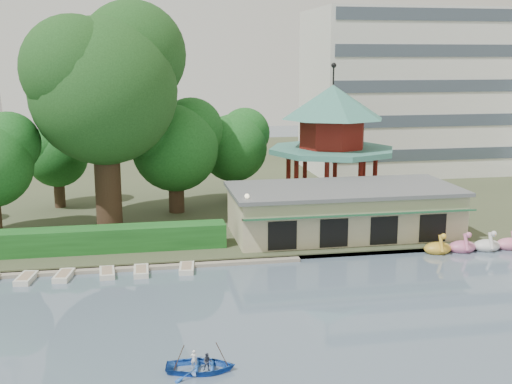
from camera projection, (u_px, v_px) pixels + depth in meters
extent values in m
plane|color=slate|center=(283.00, 375.00, 30.07)|extent=(220.00, 220.00, 0.00)
cube|color=#424930|center=(191.00, 175.00, 80.09)|extent=(220.00, 70.00, 0.40)
cube|color=gray|center=(231.00, 260.00, 46.70)|extent=(220.00, 0.60, 0.30)
cube|color=gray|center=(60.00, 271.00, 44.48)|extent=(34.00, 1.60, 0.24)
cube|color=#B8AE8A|center=(343.00, 212.00, 52.57)|extent=(18.00, 8.00, 3.60)
cube|color=#595B5E|center=(344.00, 189.00, 52.17)|extent=(18.60, 8.60, 0.30)
cube|color=#194C2D|center=(361.00, 215.00, 48.27)|extent=(18.00, 1.59, 0.45)
cylinder|color=#B8AE8A|center=(330.00, 199.00, 62.79)|extent=(10.40, 10.40, 1.20)
cylinder|color=#3D8071|center=(332.00, 150.00, 61.80)|extent=(12.40, 12.40, 0.50)
cylinder|color=maroon|center=(332.00, 133.00, 61.46)|extent=(6.40, 6.40, 2.80)
cone|color=#3D8071|center=(333.00, 102.00, 60.85)|extent=(10.00, 10.00, 3.20)
cylinder|color=black|center=(333.00, 75.00, 60.33)|extent=(0.16, 0.16, 1.80)
cube|color=silver|center=(427.00, 91.00, 81.38)|extent=(30.00, 14.00, 20.00)
cube|color=#1D5C1F|center=(22.00, 243.00, 46.89)|extent=(30.00, 2.00, 1.80)
cylinder|color=black|center=(247.00, 223.00, 48.14)|extent=(0.12, 0.12, 4.00)
sphere|color=beige|center=(247.00, 196.00, 47.71)|extent=(0.36, 0.36, 0.36)
cylinder|color=#3A281C|center=(107.00, 173.00, 54.40)|extent=(2.20, 2.20, 9.27)
sphere|color=#1E4B1B|center=(104.00, 91.00, 52.99)|extent=(12.24, 12.24, 12.24)
sphere|color=#1E4B1B|center=(132.00, 55.00, 54.59)|extent=(9.18, 9.18, 9.18)
sphere|color=#1E4B1B|center=(74.00, 69.00, 51.06)|extent=(8.57, 8.57, 8.57)
sphere|color=#1D5C1F|center=(8.00, 144.00, 51.55)|extent=(5.15, 5.15, 5.15)
cylinder|color=#3A281C|center=(176.00, 186.00, 59.76)|extent=(1.44, 1.44, 4.87)
sphere|color=#1D5C1F|center=(175.00, 148.00, 59.03)|extent=(7.99, 7.99, 7.99)
sphere|color=#1D5C1F|center=(191.00, 129.00, 60.14)|extent=(6.00, 6.00, 6.00)
sphere|color=#1D5C1F|center=(160.00, 139.00, 57.81)|extent=(5.60, 5.60, 5.60)
cylinder|color=#3A281C|center=(234.00, 179.00, 64.73)|extent=(1.21, 1.21, 4.32)
sphere|color=#1D5C1F|center=(233.00, 148.00, 64.08)|extent=(6.75, 6.75, 6.75)
sphere|color=#1D5C1F|center=(245.00, 133.00, 65.00)|extent=(5.06, 5.06, 5.06)
sphere|color=#1D5C1F|center=(222.00, 140.00, 63.04)|extent=(4.72, 4.72, 4.72)
cylinder|color=#3A281C|center=(59.00, 187.00, 61.76)|extent=(1.03, 1.03, 3.96)
sphere|color=#1D5C1F|center=(57.00, 157.00, 61.16)|extent=(5.73, 5.73, 5.73)
sphere|color=#1D5C1F|center=(70.00, 142.00, 61.93)|extent=(4.30, 4.30, 4.30)
sphere|color=#1D5C1F|center=(45.00, 150.00, 60.27)|extent=(4.01, 4.01, 4.01)
ellipsoid|color=gold|center=(438.00, 248.00, 48.83)|extent=(2.16, 1.44, 0.99)
cylinder|color=gold|center=(441.00, 244.00, 48.19)|extent=(0.26, 0.79, 1.29)
sphere|color=gold|center=(444.00, 236.00, 47.77)|extent=(0.44, 0.44, 0.44)
ellipsoid|color=#D46D99|center=(462.00, 247.00, 49.22)|extent=(2.16, 1.44, 0.99)
cylinder|color=#D46D99|center=(466.00, 242.00, 48.58)|extent=(0.26, 0.79, 1.29)
sphere|color=#D46D99|center=(469.00, 235.00, 48.15)|extent=(0.44, 0.44, 0.44)
ellipsoid|color=silver|center=(487.00, 246.00, 49.53)|extent=(2.16, 1.44, 0.99)
cylinder|color=silver|center=(491.00, 241.00, 48.89)|extent=(0.26, 0.79, 1.29)
sphere|color=silver|center=(494.00, 234.00, 48.47)|extent=(0.44, 0.44, 0.44)
ellipsoid|color=pink|center=(509.00, 244.00, 49.94)|extent=(2.16, 1.44, 0.99)
cube|color=silver|center=(26.00, 278.00, 42.73)|extent=(1.35, 2.43, 0.36)
cube|color=silver|center=(64.00, 276.00, 43.27)|extent=(1.36, 2.43, 0.36)
cube|color=silver|center=(107.00, 273.00, 43.85)|extent=(1.13, 2.35, 0.36)
cube|color=silver|center=(141.00, 271.00, 44.17)|extent=(1.03, 2.31, 0.36)
cube|color=silver|center=(187.00, 268.00, 44.84)|extent=(1.26, 2.40, 0.36)
imported|color=blue|center=(201.00, 362.00, 30.36)|extent=(5.04, 3.93, 0.96)
imported|color=white|center=(194.00, 359.00, 30.48)|extent=(0.36, 0.26, 0.91)
imported|color=#303546|center=(207.00, 362.00, 30.21)|extent=(0.47, 0.39, 0.88)
cylinder|color=#3A281C|center=(175.00, 366.00, 30.17)|extent=(0.94, 0.29, 2.01)
cylinder|color=#3A281C|center=(226.00, 362.00, 30.60)|extent=(0.94, 0.29, 2.01)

